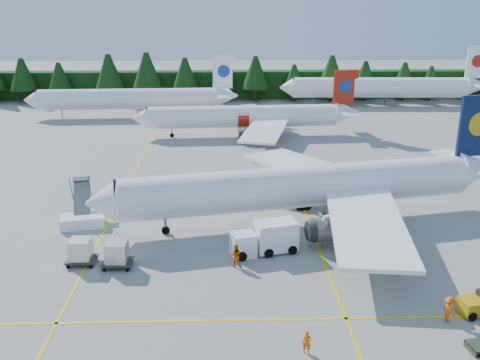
{
  "coord_description": "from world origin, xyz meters",
  "views": [
    {
      "loc": [
        -2.31,
        -37.85,
        21.04
      ],
      "look_at": [
        -0.81,
        13.95,
        3.5
      ],
      "focal_mm": 40.0,
      "sensor_mm": 36.0,
      "label": 1
    }
  ],
  "objects_px": {
    "airliner_navy": "(293,188)",
    "service_truck": "(264,238)",
    "airliner_red": "(239,117)",
    "airstairs": "(82,217)",
    "baggage_tug": "(480,304)"
  },
  "relations": [
    {
      "from": "airliner_navy",
      "to": "service_truck",
      "type": "xyz_separation_m",
      "value": [
        -3.25,
        -6.67,
        -2.22
      ]
    },
    {
      "from": "service_truck",
      "to": "airliner_red",
      "type": "bearing_deg",
      "value": 76.82
    },
    {
      "from": "airliner_navy",
      "to": "airliner_red",
      "type": "distance_m",
      "value": 35.92
    },
    {
      "from": "airliner_navy",
      "to": "airstairs",
      "type": "distance_m",
      "value": 20.79
    },
    {
      "from": "airliner_navy",
      "to": "service_truck",
      "type": "distance_m",
      "value": 7.74
    },
    {
      "from": "airliner_red",
      "to": "baggage_tug",
      "type": "height_order",
      "value": "airliner_red"
    },
    {
      "from": "airliner_navy",
      "to": "airstairs",
      "type": "bearing_deg",
      "value": 169.07
    },
    {
      "from": "airstairs",
      "to": "service_truck",
      "type": "bearing_deg",
      "value": -31.92
    },
    {
      "from": "airliner_red",
      "to": "airstairs",
      "type": "relative_size",
      "value": 5.79
    },
    {
      "from": "airliner_red",
      "to": "airstairs",
      "type": "bearing_deg",
      "value": -117.67
    },
    {
      "from": "airliner_navy",
      "to": "service_truck",
      "type": "bearing_deg",
      "value": -127.38
    },
    {
      "from": "airliner_red",
      "to": "service_truck",
      "type": "height_order",
      "value": "airliner_red"
    },
    {
      "from": "airstairs",
      "to": "baggage_tug",
      "type": "relative_size",
      "value": 2.06
    },
    {
      "from": "airstairs",
      "to": "baggage_tug",
      "type": "distance_m",
      "value": 35.86
    },
    {
      "from": "airliner_navy",
      "to": "airstairs",
      "type": "height_order",
      "value": "airliner_navy"
    }
  ]
}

